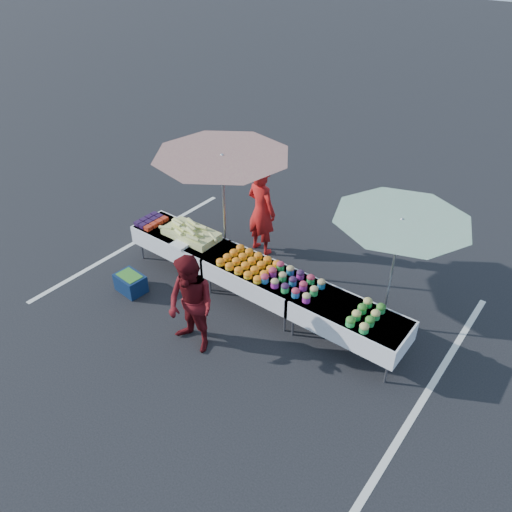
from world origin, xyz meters
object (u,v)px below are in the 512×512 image
Objects in this scene: table_center at (256,276)px; vendor at (261,211)px; customer at (191,305)px; storage_bin at (131,283)px; table_left at (181,241)px; table_right at (349,319)px; umbrella_left at (222,166)px; umbrella_right at (400,229)px.

table_center is 1.02× the size of vendor.
storage_bin is at bearing 175.05° from customer.
storage_bin is at bearing 73.23° from vendor.
table_left is at bearing 180.00° from table_center.
table_center is (1.80, 0.00, 0.00)m from table_left.
vendor is 3.25× the size of storage_bin.
table_center reaches higher than storage_bin.
table_right is at bearing 41.46° from customer.
umbrella_left is (-2.82, 0.40, 1.61)m from table_right.
storage_bin is (-4.05, -1.92, -1.72)m from umbrella_right.
umbrella_right is at bearing 73.09° from table_right.
table_left is 1.21m from storage_bin.
table_left is at bearing 143.91° from customer.
umbrella_right is (2.04, 0.80, 1.32)m from table_center.
customer is 0.60× the size of umbrella_left.
table_right is 2.42m from customer.
table_center is 1.95m from umbrella_left.
storage_bin is (-3.81, -1.12, -0.40)m from table_right.
umbrella_right is (3.07, 0.40, -0.29)m from umbrella_left.
umbrella_left is at bearing 27.28° from table_left.
table_right is at bearing 159.44° from vendor.
vendor is 2.95m from customer.
table_left is 1.83m from umbrella_left.
umbrella_left is at bearing 171.94° from table_right.
storage_bin is at bearing -154.61° from umbrella_right.
table_right is (3.60, 0.00, 0.00)m from table_left.
table_left and table_right have the same top height.
customer is (1.67, -1.44, 0.26)m from table_left.
table_center is at bearing -21.33° from umbrella_left.
umbrella_right is at bearing 21.38° from table_center.
storage_bin is (-0.99, -1.52, -2.01)m from umbrella_left.
table_right is 0.67× the size of umbrella_left.
umbrella_left is at bearing 61.57° from storage_bin.
umbrella_left is (-1.02, 0.40, 1.61)m from table_center.
vendor reaches higher than customer.
table_right reaches higher than storage_bin.
table_center is at bearing 0.00° from table_left.
vendor is 0.65× the size of umbrella_left.
umbrella_left reaches higher than customer.
storage_bin is at bearing -122.89° from umbrella_left.
umbrella_left reaches higher than umbrella_right.
table_left is 1.11× the size of customer.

